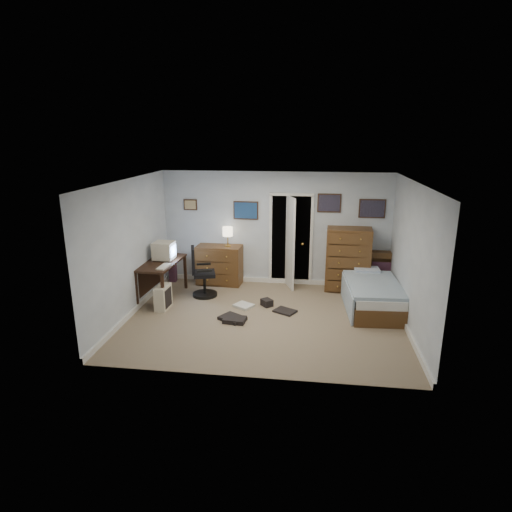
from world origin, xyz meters
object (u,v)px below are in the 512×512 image
(low_dresser, at_px, (220,265))
(tall_dresser, at_px, (348,259))
(bed, at_px, (371,294))
(office_chair, at_px, (201,277))
(computer_desk, at_px, (157,270))

(low_dresser, bearing_deg, tall_dresser, 3.06)
(tall_dresser, distance_m, bed, 1.15)
(tall_dresser, bearing_deg, low_dresser, -177.52)
(low_dresser, xyz_separation_m, bed, (3.21, -1.03, -0.16))
(office_chair, height_order, bed, office_chair)
(office_chair, bearing_deg, low_dresser, 59.75)
(low_dresser, distance_m, tall_dresser, 2.83)
(tall_dresser, bearing_deg, computer_desk, -162.57)
(computer_desk, relative_size, low_dresser, 1.39)
(bed, bearing_deg, low_dresser, 158.87)
(office_chair, xyz_separation_m, tall_dresser, (3.02, 0.79, 0.27))
(computer_desk, distance_m, office_chair, 0.91)
(tall_dresser, bearing_deg, office_chair, -162.28)
(tall_dresser, bearing_deg, bed, -65.55)
(computer_desk, bearing_deg, office_chair, 16.21)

